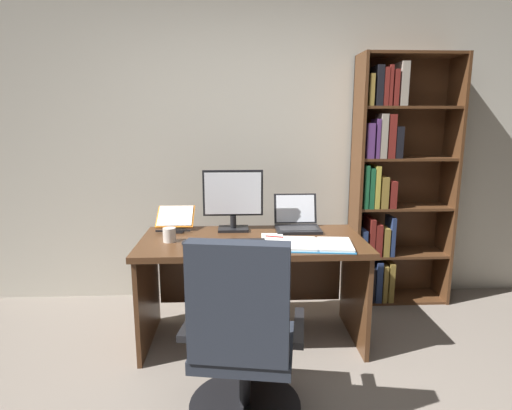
# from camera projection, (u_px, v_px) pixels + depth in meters

# --- Properties ---
(wall_back) EXTENTS (5.26, 0.12, 2.89)m
(wall_back) POSITION_uv_depth(u_px,v_px,m) (267.00, 131.00, 3.62)
(wall_back) COLOR beige
(wall_back) RESTS_ON ground
(desk) EXTENTS (1.53, 0.74, 0.74)m
(desk) POSITION_uv_depth(u_px,v_px,m) (252.00, 264.00, 3.01)
(desk) COLOR #4C2D19
(desk) RESTS_ON ground
(bookshelf) EXTENTS (0.82, 0.32, 2.05)m
(bookshelf) POSITION_uv_depth(u_px,v_px,m) (391.00, 185.00, 3.52)
(bookshelf) COLOR #4C2D19
(bookshelf) RESTS_ON ground
(office_chair) EXTENTS (0.66, 0.60, 1.01)m
(office_chair) POSITION_uv_depth(u_px,v_px,m) (242.00, 348.00, 2.12)
(office_chair) COLOR black
(office_chair) RESTS_ON ground
(monitor) EXTENTS (0.44, 0.16, 0.44)m
(monitor) POSITION_uv_depth(u_px,v_px,m) (233.00, 201.00, 3.08)
(monitor) COLOR black
(monitor) RESTS_ON desk
(laptop) EXTENTS (0.32, 0.32, 0.24)m
(laptop) POSITION_uv_depth(u_px,v_px,m) (297.00, 222.00, 3.14)
(laptop) COLOR black
(laptop) RESTS_ON desk
(keyboard) EXTENTS (0.42, 0.15, 0.02)m
(keyboard) POSITION_uv_depth(u_px,v_px,m) (233.00, 243.00, 2.75)
(keyboard) COLOR black
(keyboard) RESTS_ON desk
(computer_mouse) EXTENTS (0.06, 0.10, 0.04)m
(computer_mouse) POSITION_uv_depth(u_px,v_px,m) (187.00, 243.00, 2.73)
(computer_mouse) COLOR black
(computer_mouse) RESTS_ON desk
(reading_stand_with_book) EXTENTS (0.27, 0.27, 0.15)m
(reading_stand_with_book) POSITION_uv_depth(u_px,v_px,m) (175.00, 219.00, 3.15)
(reading_stand_with_book) COLOR black
(reading_stand_with_book) RESTS_ON desk
(open_binder) EXTENTS (0.49, 0.36, 0.02)m
(open_binder) POSITION_uv_depth(u_px,v_px,m) (317.00, 245.00, 2.72)
(open_binder) COLOR #2D84C6
(open_binder) RESTS_ON desk
(notepad) EXTENTS (0.16, 0.22, 0.01)m
(notepad) POSITION_uv_depth(u_px,v_px,m) (273.00, 238.00, 2.90)
(notepad) COLOR white
(notepad) RESTS_ON desk
(pen) EXTENTS (0.14, 0.05, 0.01)m
(pen) POSITION_uv_depth(u_px,v_px,m) (275.00, 237.00, 2.90)
(pen) COLOR maroon
(pen) RESTS_ON notepad
(coffee_mug) EXTENTS (0.09, 0.09, 0.09)m
(coffee_mug) POSITION_uv_depth(u_px,v_px,m) (169.00, 235.00, 2.82)
(coffee_mug) COLOR silver
(coffee_mug) RESTS_ON desk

